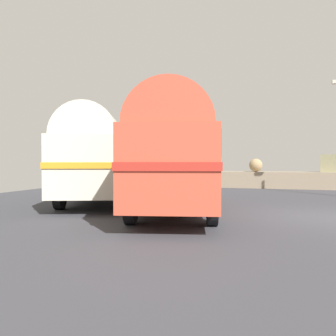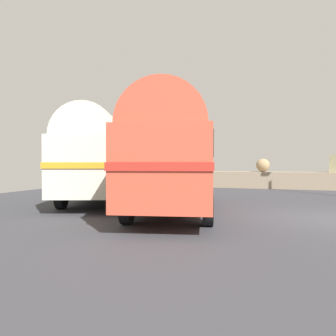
% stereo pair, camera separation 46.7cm
% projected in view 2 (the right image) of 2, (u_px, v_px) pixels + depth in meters
% --- Properties ---
extents(ground, '(32.00, 26.00, 0.02)m').
position_uv_depth(ground, '(331.00, 220.00, 9.60)').
color(ground, '#3A3A40').
extents(breakwater, '(31.36, 2.07, 2.41)m').
position_uv_depth(breakwater, '(305.00, 179.00, 20.71)').
color(breakwater, gray).
rests_on(breakwater, ground).
extents(vintage_coach, '(4.20, 8.90, 3.70)m').
position_uv_depth(vintage_coach, '(176.00, 153.00, 11.28)').
color(vintage_coach, black).
rests_on(vintage_coach, ground).
extents(second_coach, '(5.11, 8.89, 3.70)m').
position_uv_depth(second_coach, '(105.00, 155.00, 14.35)').
color(second_coach, black).
rests_on(second_coach, ground).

